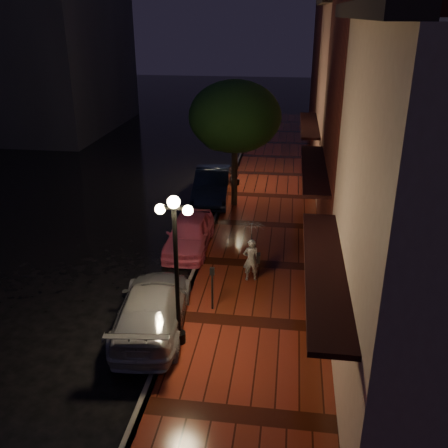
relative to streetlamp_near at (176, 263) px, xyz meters
The scene contains 14 objects.
ground 5.65m from the streetlamp_near, 94.00° to the left, with size 120.00×120.00×0.00m, color black.
sidewalk 5.91m from the streetlamp_near, 69.19° to the left, with size 4.50×60.00×0.15m, color #49180D.
curb 5.61m from the streetlamp_near, 94.00° to the left, with size 0.25×60.00×0.15m, color #595451.
storefront_mid 10.08m from the streetlamp_near, 46.47° to the left, with size 5.00×8.00×11.00m, color #511914.
storefront_far 16.52m from the streetlamp_near, 66.09° to the left, with size 5.00×8.00×9.00m, color #8C5951.
storefront_extra 25.98m from the streetlamp_near, 75.10° to the left, with size 5.00×12.00×10.00m, color #511914.
streetlamp_near is the anchor object (origin of this frame).
streetlamp_far 14.00m from the streetlamp_near, 90.00° to the left, with size 0.96×0.36×4.31m.
street_tree 11.12m from the streetlamp_near, 88.65° to the left, with size 4.16×4.16×5.80m.
pink_car 6.52m from the streetlamp_near, 98.77° to the left, with size 1.61×4.01×1.36m, color #F26386.
navy_car 12.09m from the streetlamp_near, 94.56° to the left, with size 1.65×4.72×1.55m, color black.
silver_car 2.26m from the streetlamp_near, 142.12° to the left, with size 1.94×4.77×1.38m, color #93939A.
woman_with_umbrella 4.28m from the streetlamp_near, 66.40° to the left, with size 0.88×0.90×2.12m.
parking_meter 2.49m from the streetlamp_near, 70.16° to the left, with size 0.14×0.11×1.43m.
Camera 1 is at (3.14, -16.25, 8.58)m, focal length 40.00 mm.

